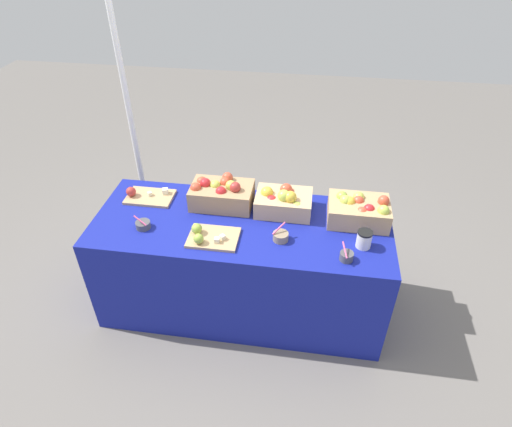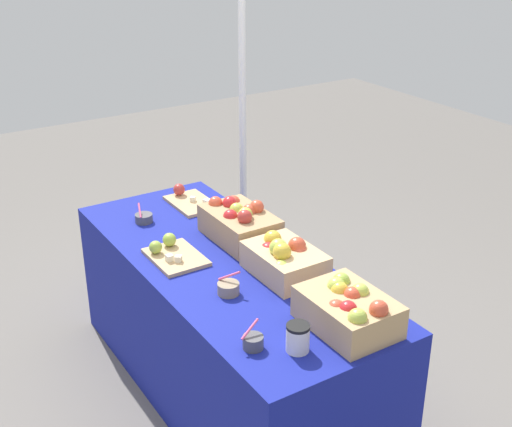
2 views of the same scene
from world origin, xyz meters
The scene contains 12 objects.
ground_plane centered at (0.00, 0.00, 0.00)m, with size 10.00×10.00×0.00m, color slate.
table centered at (0.00, 0.00, 0.37)m, with size 1.90×0.76×0.74m, color navy.
apple_crate_left centered at (0.73, 0.13, 0.82)m, with size 0.38×0.28×0.18m.
apple_crate_middle centered at (0.25, 0.16, 0.82)m, with size 0.36×0.26×0.18m.
apple_crate_right centered at (-0.16, 0.18, 0.83)m, with size 0.41×0.26×0.20m.
cutting_board_front centered at (-0.16, -0.19, 0.76)m, with size 0.30×0.22×0.08m.
cutting_board_back centered at (-0.69, 0.17, 0.76)m, with size 0.32×0.21×0.08m.
sample_bowl_near centered at (-0.60, -0.14, 0.76)m, with size 0.10×0.09×0.10m.
sample_bowl_mid centered at (0.26, -0.14, 0.77)m, with size 0.10×0.10×0.10m.
sample_bowl_far centered at (0.65, -0.26, 0.77)m, with size 0.08×0.09×0.10m.
coffee_cup centered at (0.76, -0.12, 0.80)m, with size 0.09×0.09×0.11m.
tent_pole centered at (-0.94, 0.67, 0.95)m, with size 0.04×0.04×1.91m, color white.
Camera 1 is at (0.41, -2.12, 2.43)m, focal length 30.21 mm.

